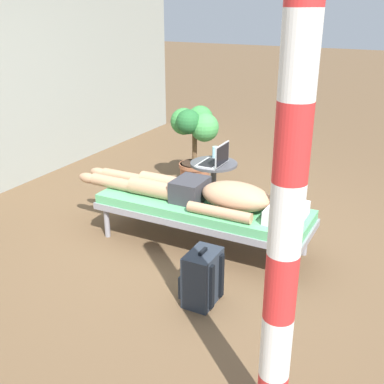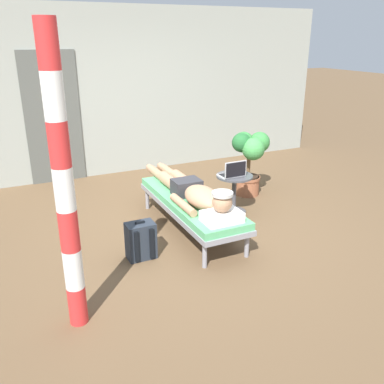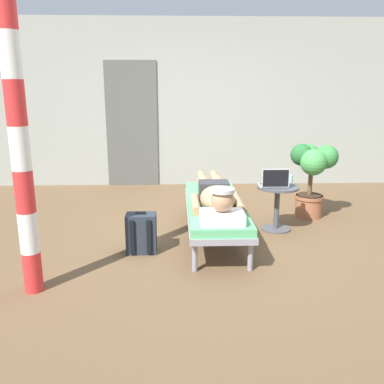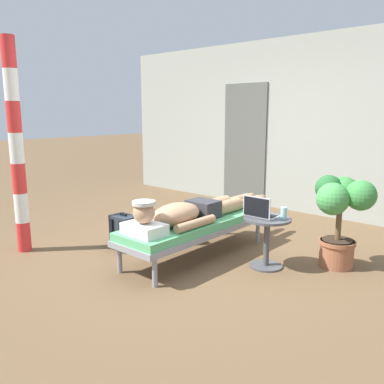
{
  "view_description": "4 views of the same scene",
  "coord_description": "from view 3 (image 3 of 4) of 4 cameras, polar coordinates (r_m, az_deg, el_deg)",
  "views": [
    {
      "loc": [
        -3.48,
        -1.66,
        2.04
      ],
      "look_at": [
        -0.13,
        0.08,
        0.52
      ],
      "focal_mm": 44.41,
      "sensor_mm": 36.0,
      "label": 1
    },
    {
      "loc": [
        -2.06,
        -4.17,
        2.24
      ],
      "look_at": [
        -0.05,
        0.02,
        0.48
      ],
      "focal_mm": 38.95,
      "sensor_mm": 36.0,
      "label": 2
    },
    {
      "loc": [
        -0.48,
        -4.34,
        1.64
      ],
      "look_at": [
        -0.31,
        0.3,
        0.45
      ],
      "focal_mm": 38.81,
      "sensor_mm": 36.0,
      "label": 3
    },
    {
      "loc": [
        2.72,
        -3.2,
        1.57
      ],
      "look_at": [
        -0.21,
        0.09,
        0.69
      ],
      "focal_mm": 37.76,
      "sensor_mm": 36.0,
      "label": 4
    }
  ],
  "objects": [
    {
      "name": "porch_post",
      "position": [
        3.41,
        -22.56,
        5.56
      ],
      "size": [
        0.15,
        0.15,
        2.36
      ],
      "color": "red",
      "rests_on": "ground"
    },
    {
      "name": "side_table",
      "position": [
        4.9,
        11.62,
        -1.11
      ],
      "size": [
        0.48,
        0.48,
        0.52
      ],
      "color": "#4C4C51",
      "rests_on": "ground"
    },
    {
      "name": "drink_glass",
      "position": [
        4.93,
        13.31,
        1.63
      ],
      "size": [
        0.06,
        0.06,
        0.12
      ],
      "primitive_type": "cylinder",
      "color": "#99D8E5",
      "rests_on": "side_table"
    },
    {
      "name": "lounge_chair",
      "position": [
        4.55,
        3.12,
        -2.17
      ],
      "size": [
        0.61,
        1.92,
        0.42
      ],
      "color": "gray",
      "rests_on": "ground"
    },
    {
      "name": "laptop",
      "position": [
        4.78,
        11.2,
        1.32
      ],
      "size": [
        0.31,
        0.24,
        0.23
      ],
      "color": "silver",
      "rests_on": "side_table"
    },
    {
      "name": "ground_plane",
      "position": [
        4.66,
        3.99,
        -6.25
      ],
      "size": [
        40.0,
        40.0,
        0.0
      ],
      "primitive_type": "plane",
      "color": "brown"
    },
    {
      "name": "potted_plant",
      "position": [
        5.45,
        16.12,
        2.89
      ],
      "size": [
        0.61,
        0.58,
        0.94
      ],
      "color": "#9E5B3D",
      "rests_on": "ground"
    },
    {
      "name": "house_door_panel",
      "position": [
        7.0,
        -8.26,
        9.15
      ],
      "size": [
        0.84,
        0.03,
        2.04
      ],
      "primitive_type": "cube",
      "color": "#545651",
      "rests_on": "ground"
    },
    {
      "name": "backpack",
      "position": [
        4.23,
        -6.96,
        -5.66
      ],
      "size": [
        0.3,
        0.26,
        0.42
      ],
      "color": "#262D38",
      "rests_on": "ground"
    },
    {
      "name": "house_wall_back",
      "position": [
        7.06,
        1.26,
        12.02
      ],
      "size": [
        7.6,
        0.2,
        2.7
      ],
      "primitive_type": "cube",
      "color": "#999E93",
      "rests_on": "ground"
    },
    {
      "name": "person_reclining",
      "position": [
        4.43,
        3.24,
        -0.3
      ],
      "size": [
        0.53,
        2.17,
        0.33
      ],
      "color": "white",
      "rests_on": "lounge_chair"
    }
  ]
}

